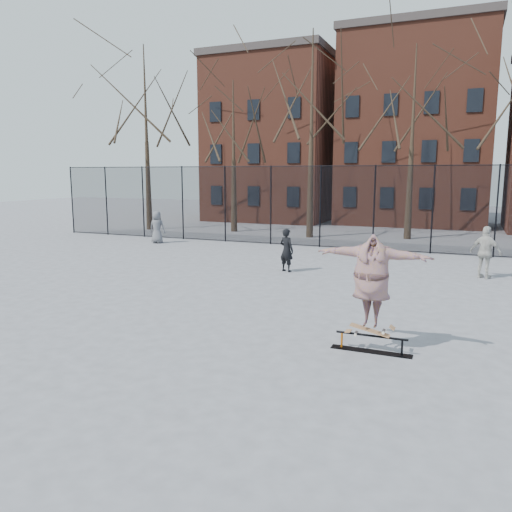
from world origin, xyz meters
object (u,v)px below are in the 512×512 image
at_px(skate_rail, 371,345).
at_px(bystander_white, 486,252).
at_px(skateboard, 370,332).
at_px(bystander_grey, 157,227).
at_px(skater, 372,284).
at_px(bystander_black, 287,250).

distance_m(skate_rail, bystander_white, 9.17).
bearing_deg(skateboard, bystander_grey, 137.80).
height_order(skate_rail, skater, skater).
distance_m(skater, bystander_white, 9.16).
bearing_deg(skateboard, skater, 0.00).
height_order(skate_rail, skateboard, skateboard).
height_order(skate_rail, bystander_black, bystander_black).
relative_size(skate_rail, bystander_black, 1.02).
distance_m(skateboard, bystander_grey, 17.80).
height_order(skater, bystander_black, skater).
xyz_separation_m(skater, bystander_grey, (-13.18, 11.95, -0.57)).
xyz_separation_m(skater, bystander_black, (-4.38, 7.32, -0.60)).
xyz_separation_m(skateboard, bystander_grey, (-13.18, 11.95, 0.42)).
xyz_separation_m(skate_rail, bystander_black, (-4.42, 7.32, 0.66)).
bearing_deg(skateboard, bystander_white, 75.06).
bearing_deg(skate_rail, bystander_grey, 137.88).
relative_size(skater, bystander_grey, 1.39).
height_order(skateboard, skater, skater).
bearing_deg(bystander_white, skate_rail, 101.02).
relative_size(skateboard, bystander_white, 0.48).
height_order(bystander_grey, bystander_black, bystander_grey).
bearing_deg(bystander_white, skateboard, 100.79).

